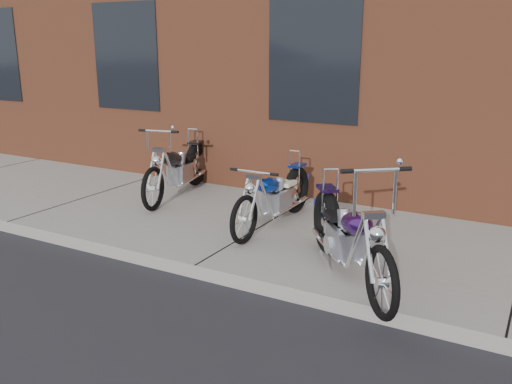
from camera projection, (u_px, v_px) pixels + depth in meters
The scene contains 5 objects.
ground at pixel (195, 279), 5.72m from camera, with size 120.00×120.00×0.00m, color #232226.
sidewalk at pixel (263, 231), 6.97m from camera, with size 22.00×3.00×0.15m, color gray.
chopper_purple at pixel (349, 239), 5.28m from camera, with size 1.48×1.79×1.25m.
chopper_blue at pixel (275, 198), 6.86m from camera, with size 0.49×2.02×0.88m.
chopper_third at pixel (178, 171), 8.24m from camera, with size 0.67×2.14×1.10m.
Camera 1 is at (3.13, -4.30, 2.38)m, focal length 38.00 mm.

